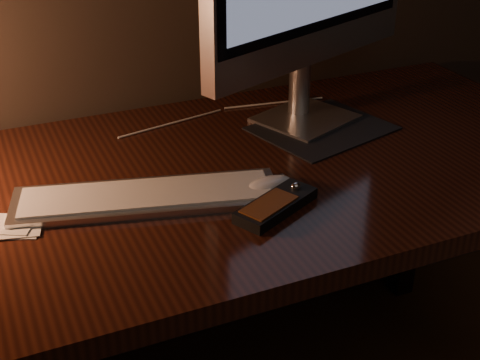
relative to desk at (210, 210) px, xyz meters
name	(u,v)px	position (x,y,z in m)	size (l,w,h in m)	color
desk	(210,210)	(0.00, 0.00, 0.00)	(1.60, 0.75, 0.75)	#33140B
keyboard	(147,197)	(-0.17, -0.13, 0.14)	(0.47, 0.13, 0.02)	silver
mousepad	(322,128)	(0.28, 0.02, 0.13)	(0.28, 0.22, 0.00)	black
mouse	(269,186)	(0.05, -0.18, 0.14)	(0.09, 0.05, 0.02)	white
media_remote	(276,205)	(0.03, -0.25, 0.14)	(0.18, 0.13, 0.03)	black
papers	(8,227)	(-0.41, -0.12, 0.13)	(0.11, 0.07, 0.01)	white
cable	(226,114)	(0.11, 0.18, 0.13)	(0.00, 0.00, 0.51)	white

